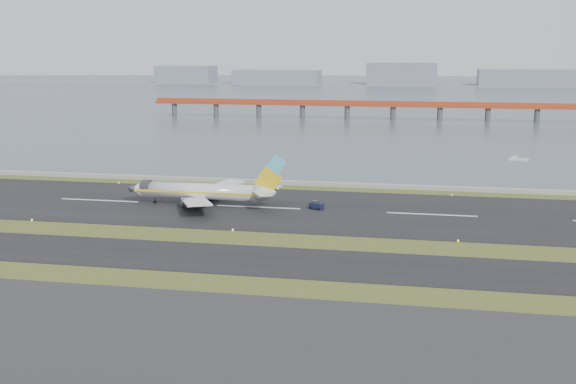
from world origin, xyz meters
TOP-DOWN VIEW (x-y plane):
  - ground at (0.00, 0.00)m, footprint 1000.00×1000.00m
  - apron_strip at (0.00, -55.00)m, footprint 1000.00×50.00m
  - taxiway_strip at (0.00, -12.00)m, footprint 1000.00×18.00m
  - runway_strip at (0.00, 30.00)m, footprint 1000.00×45.00m
  - seawall at (0.00, 60.00)m, footprint 1000.00×2.50m
  - bay_water at (0.00, 460.00)m, footprint 1400.00×800.00m
  - red_pier at (20.00, 250.00)m, footprint 260.00×5.00m
  - far_shoreline at (13.62, 620.00)m, footprint 1400.00×80.00m
  - airliner at (-12.89, 29.38)m, footprint 38.52×32.89m
  - pushback_tug at (13.66, 30.62)m, footprint 3.58×2.83m
  - workboat_near at (68.12, 116.26)m, footprint 6.82×3.55m

SIDE VIEW (x-z plane):
  - ground at x=0.00m, z-range 0.00..0.00m
  - bay_water at x=0.00m, z-range -0.65..0.65m
  - apron_strip at x=0.00m, z-range 0.00..0.10m
  - taxiway_strip at x=0.00m, z-range 0.00..0.10m
  - runway_strip at x=0.00m, z-range 0.00..0.10m
  - seawall at x=0.00m, z-range 0.00..1.00m
  - workboat_near at x=68.12m, z-range -0.29..1.29m
  - pushback_tug at x=13.66m, z-range -0.03..1.98m
  - airliner at x=-12.89m, z-range -2.94..9.86m
  - far_shoreline at x=13.62m, z-range -24.18..36.32m
  - red_pier at x=20.00m, z-range 2.18..12.38m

